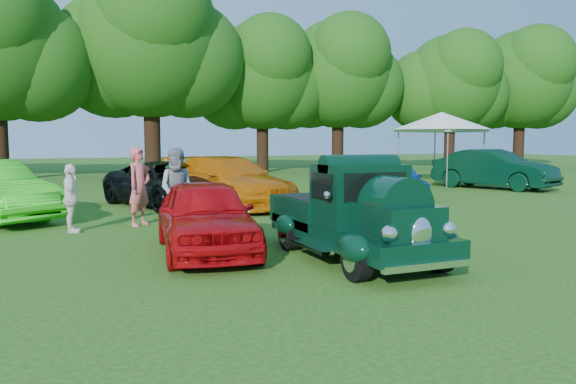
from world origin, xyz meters
name	(u,v)px	position (x,y,z in m)	size (l,w,h in m)	color
ground	(327,253)	(0.00, 0.00, 0.00)	(120.00, 120.00, 0.00)	#234A11
hero_pickup	(353,218)	(0.23, -0.59, 0.75)	(2.06, 4.42, 1.73)	black
red_convertible	(205,216)	(-2.10, 0.98, 0.71)	(1.67, 4.15, 1.41)	#A9070B
back_car_black	(168,184)	(-1.36, 8.70, 0.72)	(2.40, 5.19, 1.44)	black
back_car_orange	(229,182)	(0.46, 7.91, 0.80)	(2.25, 5.55, 1.61)	#BF5D06
back_car_blue	(397,180)	(7.01, 8.15, 0.65)	(1.54, 3.83, 1.30)	#0D3797
back_car_green	(494,169)	(13.10, 9.74, 0.86)	(1.82, 5.22, 1.72)	black
spectator_pink	(139,186)	(-2.77, 4.89, 0.99)	(0.72, 0.47, 1.97)	#CB5355
spectator_grey	(179,189)	(-2.03, 3.76, 0.98)	(0.95, 0.74, 1.96)	gray
spectator_white	(71,198)	(-4.39, 4.43, 0.80)	(0.94, 0.39, 1.60)	white
canopy_tent	(441,122)	(12.44, 12.59, 3.01)	(5.67, 5.67, 3.46)	silver
tree_line	(87,52)	(-2.74, 24.09, 7.00)	(65.56, 9.67, 12.12)	black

